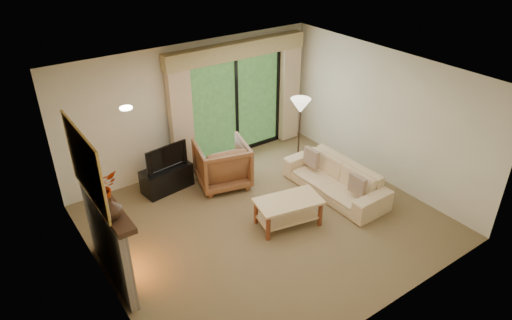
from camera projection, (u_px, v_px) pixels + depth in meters
floor at (266, 222)px, 7.95m from camera, size 5.50×5.50×0.00m
ceiling at (268, 79)px, 6.68m from camera, size 5.50×5.50×0.00m
wall_back at (193, 107)px, 9.09m from camera, size 5.00×0.00×5.00m
wall_front at (389, 238)px, 5.53m from camera, size 5.00×0.00×5.00m
wall_left at (97, 215)px, 5.93m from camera, size 0.00×5.00×5.00m
wall_right at (383, 117)px, 8.69m from camera, size 0.00×5.00×5.00m
fireplace at (108, 241)px, 6.44m from camera, size 0.24×1.70×1.37m
mirror at (86, 165)px, 5.77m from camera, size 0.07×1.45×1.02m
sliding_door at (236, 106)px, 9.66m from camera, size 2.26×0.10×2.16m
curtain_left at (181, 119)px, 8.85m from camera, size 0.45×0.18×2.35m
curtain_right at (289, 90)px, 10.21m from camera, size 0.45×0.18×2.35m
cornice at (237, 50)px, 9.00m from camera, size 3.20×0.24×0.32m
media_console at (167, 178)px, 8.75m from camera, size 1.00×0.55×0.48m
tv at (164, 156)px, 8.52m from camera, size 0.86×0.22×0.49m
armchair at (222, 164)px, 8.82m from camera, size 1.17×1.19×0.89m
sofa at (335, 179)px, 8.60m from camera, size 0.85×2.13×0.62m
pillow_near at (357, 185)px, 8.02m from camera, size 0.10×0.35×0.35m
pillow_far at (311, 158)px, 8.89m from camera, size 0.10×0.36×0.36m
coffee_table at (288, 212)px, 7.77m from camera, size 1.21×0.82×0.50m
floor_lamp at (299, 134)px, 9.29m from camera, size 0.46×0.46×1.51m
vase at (112, 208)px, 5.72m from camera, size 0.31×0.31×0.28m
branches at (100, 188)px, 5.94m from camera, size 0.53×0.49×0.47m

